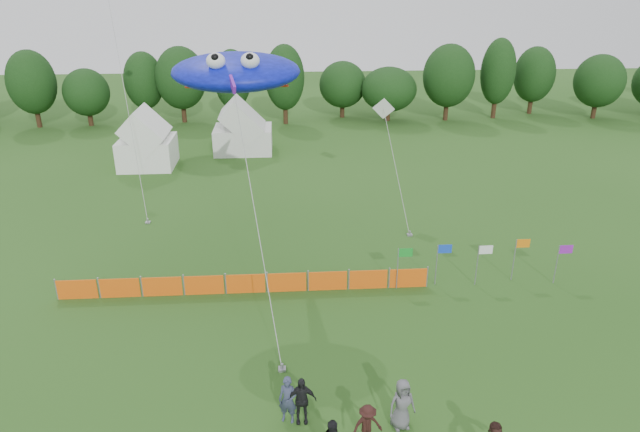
{
  "coord_description": "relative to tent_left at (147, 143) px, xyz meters",
  "views": [
    {
      "loc": [
        -1.5,
        -15.49,
        14.21
      ],
      "look_at": [
        0.0,
        6.0,
        5.2
      ],
      "focal_mm": 32.0,
      "sensor_mm": 36.0,
      "label": 1
    }
  ],
  "objects": [
    {
      "name": "barrier_fence",
      "position": [
        8.91,
        -20.99,
        -1.42
      ],
      "size": [
        17.9,
        0.06,
        1.0
      ],
      "color": "#E8560C",
      "rests_on": "ground"
    },
    {
      "name": "treeline",
      "position": [
        13.94,
        14.99,
        2.26
      ],
      "size": [
        104.57,
        8.78,
        8.36
      ],
      "color": "#382314",
      "rests_on": "ground"
    },
    {
      "name": "ground",
      "position": [
        12.33,
        -29.94,
        -1.92
      ],
      "size": [
        160.0,
        160.0,
        0.0
      ],
      "primitive_type": "plane",
      "color": "#234C16",
      "rests_on": "ground"
    },
    {
      "name": "small_kite_dark",
      "position": [
        0.01,
        -4.74,
        6.14
      ],
      "size": [
        4.46,
        12.16,
        13.76
      ],
      "color": "black",
      "rests_on": "ground"
    },
    {
      "name": "tent_left",
      "position": [
        0.0,
        0.0,
        0.0
      ],
      "size": [
        4.31,
        4.31,
        3.8
      ],
      "color": "white",
      "rests_on": "ground"
    },
    {
      "name": "spectator_e",
      "position": [
        14.65,
        -30.41,
        -0.97
      ],
      "size": [
        1.04,
        0.79,
        1.9
      ],
      "primitive_type": "imported",
      "rotation": [
        0.0,
        0.0,
        0.21
      ],
      "color": "#56565C",
      "rests_on": "ground"
    },
    {
      "name": "tent_right",
      "position": [
        7.51,
        3.74,
        -0.11
      ],
      "size": [
        5.07,
        4.06,
        3.58
      ],
      "color": "silver",
      "rests_on": "ground"
    },
    {
      "name": "small_kite_white",
      "position": [
        17.55,
        -11.19,
        3.22
      ],
      "size": [
        1.86,
        5.18,
        7.32
      ],
      "color": "silver",
      "rests_on": "ground"
    },
    {
      "name": "spectator_c",
      "position": [
        13.37,
        -31.16,
        -1.13
      ],
      "size": [
        1.12,
        0.78,
        1.58
      ],
      "primitive_type": "imported",
      "rotation": [
        0.0,
        0.0,
        0.2
      ],
      "color": "black",
      "rests_on": "ground"
    },
    {
      "name": "spectator_d",
      "position": [
        11.27,
        -29.92,
        -1.02
      ],
      "size": [
        1.06,
        0.44,
        1.8
      ],
      "primitive_type": "imported",
      "rotation": [
        0.0,
        0.0,
        -0.01
      ],
      "color": "black",
      "rests_on": "ground"
    },
    {
      "name": "spectator_a",
      "position": [
        10.82,
        -29.86,
        -1.02
      ],
      "size": [
        0.75,
        0.6,
        1.79
      ],
      "primitive_type": "imported",
      "rotation": [
        0.0,
        0.0,
        -0.29
      ],
      "color": "#323954",
      "rests_on": "ground"
    },
    {
      "name": "stingray_kite",
      "position": [
        8.91,
        -18.75,
        8.4
      ],
      "size": [
        6.08,
        15.79,
        11.39
      ],
      "color": "#101CE5",
      "rests_on": "ground"
    },
    {
      "name": "flag_row",
      "position": [
        20.48,
        -20.92,
        -0.45
      ],
      "size": [
        8.73,
        0.52,
        2.27
      ],
      "color": "gray",
      "rests_on": "ground"
    }
  ]
}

